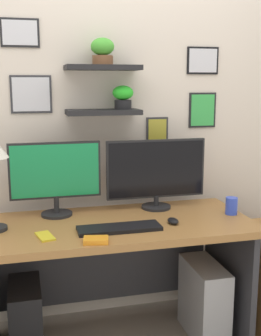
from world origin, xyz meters
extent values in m
cube|color=beige|center=(0.00, 0.44, 1.35)|extent=(4.40, 0.04, 2.70)
cube|color=black|center=(0.00, 0.32, 1.34)|extent=(0.44, 0.20, 0.03)
cube|color=black|center=(0.00, 0.32, 1.60)|extent=(0.44, 0.20, 0.03)
cylinder|color=black|center=(0.12, 0.32, 1.38)|extent=(0.10, 0.10, 0.06)
ellipsoid|color=green|center=(0.12, 0.32, 1.45)|extent=(0.13, 0.13, 0.09)
cylinder|color=brown|center=(0.00, 0.32, 1.64)|extent=(0.12, 0.12, 0.05)
ellipsoid|color=green|center=(0.00, 0.32, 1.72)|extent=(0.14, 0.14, 0.10)
cube|color=black|center=(-0.46, 0.42, 1.79)|extent=(0.22, 0.02, 0.16)
cube|color=silver|center=(-0.46, 0.41, 1.79)|extent=(0.20, 0.00, 0.14)
cube|color=#2D2D33|center=(0.37, 0.42, 1.21)|extent=(0.14, 0.02, 0.16)
cube|color=gold|center=(0.37, 0.41, 1.21)|extent=(0.12, 0.00, 0.14)
cube|color=black|center=(0.68, 0.42, 1.33)|extent=(0.19, 0.02, 0.23)
cube|color=green|center=(0.68, 0.41, 1.33)|extent=(0.16, 0.00, 0.20)
cube|color=#2D2D33|center=(-0.41, 0.42, 1.44)|extent=(0.24, 0.02, 0.22)
cube|color=silver|center=(-0.41, 0.41, 1.44)|extent=(0.22, 0.00, 0.20)
cube|color=black|center=(0.67, 0.42, 1.65)|extent=(0.21, 0.02, 0.17)
cube|color=silver|center=(0.67, 0.41, 1.65)|extent=(0.19, 0.00, 0.15)
cube|color=#9E6B38|center=(0.00, 0.00, 0.73)|extent=(1.53, 0.68, 0.04)
cube|color=#2D2D33|center=(0.70, 0.00, 0.35)|extent=(0.04, 0.62, 0.71)
cube|color=#2D2D33|center=(0.00, 0.30, 0.39)|extent=(1.33, 0.02, 0.50)
cylinder|color=black|center=(-0.30, 0.21, 0.76)|extent=(0.18, 0.18, 0.02)
cylinder|color=black|center=(-0.30, 0.21, 0.82)|extent=(0.03, 0.03, 0.10)
cube|color=black|center=(-0.30, 0.22, 1.02)|extent=(0.52, 0.02, 0.33)
cube|color=#198C4C|center=(-0.30, 0.21, 1.02)|extent=(0.50, 0.00, 0.30)
cylinder|color=black|center=(0.30, 0.21, 0.76)|extent=(0.18, 0.18, 0.02)
cylinder|color=black|center=(0.30, 0.21, 0.80)|extent=(0.03, 0.03, 0.06)
cube|color=black|center=(0.30, 0.22, 1.00)|extent=(0.62, 0.02, 0.36)
cube|color=black|center=(0.30, 0.21, 1.00)|extent=(0.59, 0.00, 0.33)
cube|color=black|center=(-0.01, -0.13, 0.76)|extent=(0.44, 0.14, 0.02)
ellipsoid|color=black|center=(0.30, -0.10, 0.77)|extent=(0.06, 0.09, 0.03)
cube|color=yellow|center=(-0.39, -0.15, 0.76)|extent=(0.10, 0.15, 0.01)
cylinder|color=blue|center=(0.70, -0.02, 0.80)|extent=(0.07, 0.07, 0.10)
cube|color=orange|center=(-0.16, -0.28, 0.76)|extent=(0.13, 0.10, 0.02)
cube|color=black|center=(-0.51, 0.12, 0.19)|extent=(0.18, 0.40, 0.38)
cube|color=#99999E|center=(0.53, -0.03, 0.23)|extent=(0.18, 0.40, 0.46)
camera|label=1|loc=(-0.48, -2.25, 1.51)|focal=46.34mm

